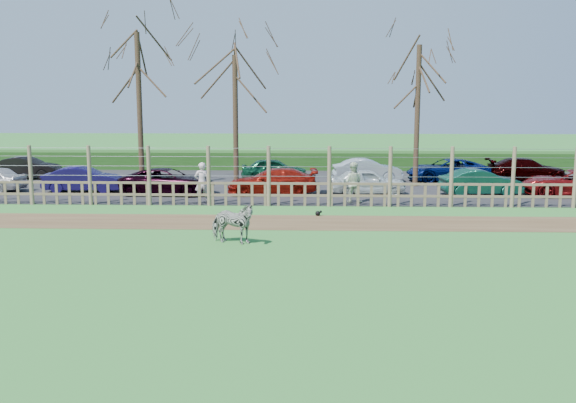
{
  "coord_description": "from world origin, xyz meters",
  "views": [
    {
      "loc": [
        1.76,
        -18.27,
        4.53
      ],
      "look_at": [
        1.0,
        2.5,
        1.1
      ],
      "focal_mm": 40.0,
      "sensor_mm": 36.0,
      "label": 1
    }
  ],
  "objects_px": {
    "car_12": "(447,170)",
    "visitor_b": "(353,182)",
    "visitor_a": "(202,183)",
    "car_6": "(570,183)",
    "crow": "(318,213)",
    "car_4": "(367,181)",
    "car_3": "(272,181)",
    "car_5": "(481,182)",
    "car_1": "(83,179)",
    "car_7": "(27,168)",
    "tree_mid": "(235,89)",
    "car_2": "(168,181)",
    "tree_left": "(138,73)",
    "zebra": "(232,223)",
    "car_10": "(274,170)",
    "car_11": "(367,170)",
    "car_13": "(526,169)",
    "tree_right": "(418,81)"
  },
  "relations": [
    {
      "from": "tree_mid",
      "to": "car_1",
      "type": "xyz_separation_m",
      "value": [
        -7.0,
        -2.13,
        -4.23
      ]
    },
    {
      "from": "crow",
      "to": "car_12",
      "type": "height_order",
      "value": "car_12"
    },
    {
      "from": "tree_left",
      "to": "car_10",
      "type": "height_order",
      "value": "tree_left"
    },
    {
      "from": "car_3",
      "to": "car_10",
      "type": "bearing_deg",
      "value": 178.52
    },
    {
      "from": "crow",
      "to": "car_2",
      "type": "height_order",
      "value": "car_2"
    },
    {
      "from": "visitor_b",
      "to": "tree_mid",
      "type": "bearing_deg",
      "value": -27.42
    },
    {
      "from": "car_1",
      "to": "car_6",
      "type": "distance_m",
      "value": 22.5
    },
    {
      "from": "visitor_a",
      "to": "car_6",
      "type": "distance_m",
      "value": 16.55
    },
    {
      "from": "tree_mid",
      "to": "car_12",
      "type": "bearing_deg",
      "value": 12.14
    },
    {
      "from": "tree_mid",
      "to": "tree_right",
      "type": "xyz_separation_m",
      "value": [
        9.0,
        0.5,
        0.37
      ]
    },
    {
      "from": "car_5",
      "to": "car_4",
      "type": "bearing_deg",
      "value": 81.8
    },
    {
      "from": "tree_mid",
      "to": "zebra",
      "type": "bearing_deg",
      "value": -83.9
    },
    {
      "from": "car_6",
      "to": "tree_left",
      "type": "bearing_deg",
      "value": -87.95
    },
    {
      "from": "car_4",
      "to": "car_12",
      "type": "xyz_separation_m",
      "value": [
        4.66,
        4.76,
        0.0
      ]
    },
    {
      "from": "tree_mid",
      "to": "car_3",
      "type": "height_order",
      "value": "tree_mid"
    },
    {
      "from": "car_2",
      "to": "car_13",
      "type": "relative_size",
      "value": 1.04
    },
    {
      "from": "car_13",
      "to": "tree_right",
      "type": "bearing_deg",
      "value": 111.64
    },
    {
      "from": "car_2",
      "to": "car_11",
      "type": "xyz_separation_m",
      "value": [
        9.59,
        4.86,
        0.0
      ]
    },
    {
      "from": "tree_left",
      "to": "visitor_b",
      "type": "relative_size",
      "value": 4.57
    },
    {
      "from": "tree_left",
      "to": "car_1",
      "type": "height_order",
      "value": "tree_left"
    },
    {
      "from": "tree_mid",
      "to": "visitor_b",
      "type": "distance_m",
      "value": 8.27
    },
    {
      "from": "visitor_b",
      "to": "car_4",
      "type": "distance_m",
      "value": 2.47
    },
    {
      "from": "car_1",
      "to": "car_10",
      "type": "relative_size",
      "value": 1.03
    },
    {
      "from": "car_12",
      "to": "visitor_b",
      "type": "bearing_deg",
      "value": -42.98
    },
    {
      "from": "zebra",
      "to": "car_1",
      "type": "xyz_separation_m",
      "value": [
        -8.33,
        10.29,
        -0.01
      ]
    },
    {
      "from": "visitor_b",
      "to": "car_3",
      "type": "relative_size",
      "value": 0.42
    },
    {
      "from": "car_1",
      "to": "car_7",
      "type": "height_order",
      "value": "same"
    },
    {
      "from": "visitor_b",
      "to": "car_6",
      "type": "distance_m",
      "value": 10.21
    },
    {
      "from": "car_3",
      "to": "car_5",
      "type": "distance_m",
      "value": 9.5
    },
    {
      "from": "car_13",
      "to": "visitor_b",
      "type": "bearing_deg",
      "value": 128.97
    },
    {
      "from": "car_3",
      "to": "car_11",
      "type": "bearing_deg",
      "value": 130.88
    },
    {
      "from": "car_11",
      "to": "car_13",
      "type": "height_order",
      "value": "same"
    },
    {
      "from": "tree_mid",
      "to": "visitor_a",
      "type": "height_order",
      "value": "tree_mid"
    },
    {
      "from": "tree_left",
      "to": "car_4",
      "type": "bearing_deg",
      "value": -7.34
    },
    {
      "from": "car_11",
      "to": "zebra",
      "type": "bearing_deg",
      "value": 155.04
    },
    {
      "from": "car_3",
      "to": "tree_mid",
      "type": "bearing_deg",
      "value": -146.24
    },
    {
      "from": "car_7",
      "to": "visitor_b",
      "type": "bearing_deg",
      "value": -114.34
    },
    {
      "from": "tree_left",
      "to": "car_2",
      "type": "bearing_deg",
      "value": -45.95
    },
    {
      "from": "crow",
      "to": "car_1",
      "type": "bearing_deg",
      "value": 153.34
    },
    {
      "from": "car_1",
      "to": "car_3",
      "type": "bearing_deg",
      "value": -98.24
    },
    {
      "from": "tree_left",
      "to": "car_5",
      "type": "relative_size",
      "value": 2.16
    },
    {
      "from": "tree_mid",
      "to": "car_2",
      "type": "relative_size",
      "value": 1.58
    },
    {
      "from": "visitor_b",
      "to": "car_2",
      "type": "distance_m",
      "value": 8.62
    },
    {
      "from": "tree_left",
      "to": "car_7",
      "type": "distance_m",
      "value": 9.57
    },
    {
      "from": "car_12",
      "to": "car_1",
      "type": "bearing_deg",
      "value": -81.24
    },
    {
      "from": "car_5",
      "to": "car_1",
      "type": "bearing_deg",
      "value": 82.3
    },
    {
      "from": "car_3",
      "to": "car_6",
      "type": "xyz_separation_m",
      "value": [
        13.53,
        -0.01,
        0.0
      ]
    },
    {
      "from": "zebra",
      "to": "car_10",
      "type": "distance_m",
      "value": 14.71
    },
    {
      "from": "tree_right",
      "to": "car_3",
      "type": "bearing_deg",
      "value": -156.53
    },
    {
      "from": "tree_mid",
      "to": "car_7",
      "type": "relative_size",
      "value": 1.87
    }
  ]
}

